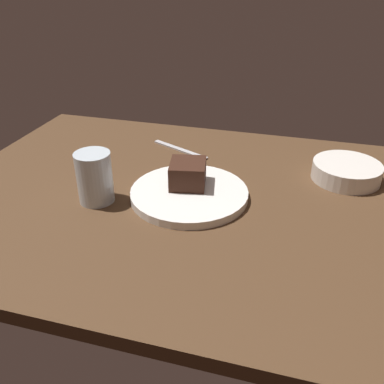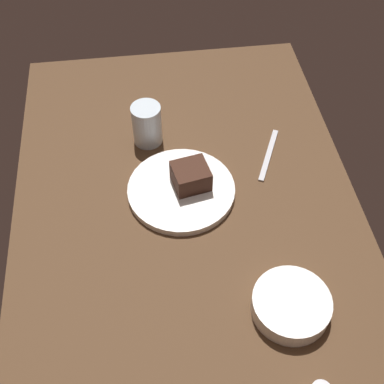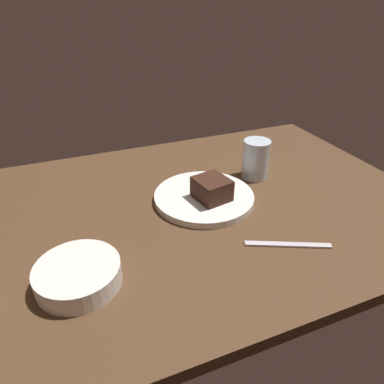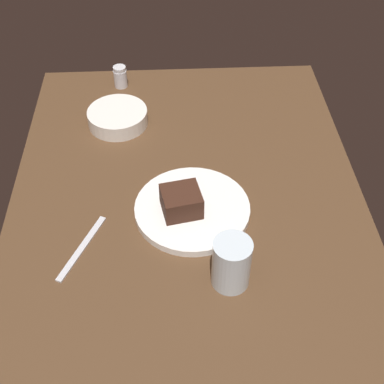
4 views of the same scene
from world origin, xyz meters
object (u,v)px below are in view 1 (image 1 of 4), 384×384
object	(u,v)px
butter_knife	(180,150)
dessert_plate	(189,194)
chocolate_cake_slice	(188,174)
side_bowl	(346,171)
water_glass	(95,177)

from	to	relation	value
butter_knife	dessert_plate	bearing A→B (deg)	136.28
chocolate_cake_slice	side_bowl	xyz separation A→B (cm)	(-35.46, -16.20, -2.51)
dessert_plate	butter_knife	bearing A→B (deg)	-68.50
dessert_plate	butter_knife	xyz separation A→B (cm)	(9.60, -24.38, -0.67)
chocolate_cake_slice	water_glass	world-z (taller)	water_glass
butter_knife	chocolate_cake_slice	bearing A→B (deg)	136.18
side_bowl	dessert_plate	bearing A→B (deg)	28.54
chocolate_cake_slice	side_bowl	distance (cm)	39.07
chocolate_cake_slice	water_glass	xyz separation A→B (cm)	(18.48, 9.25, 1.09)
dessert_plate	chocolate_cake_slice	xyz separation A→B (cm)	(1.04, -2.52, 3.72)
water_glass	butter_knife	xyz separation A→B (cm)	(-9.91, -31.11, -5.48)
dessert_plate	side_bowl	world-z (taller)	side_bowl
dessert_plate	chocolate_cake_slice	size ratio (longest dim) A/B	3.11
water_glass	butter_knife	distance (cm)	33.11
side_bowl	butter_knife	bearing A→B (deg)	-7.33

